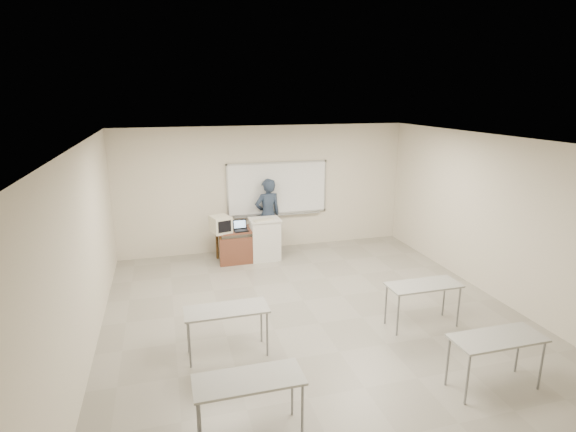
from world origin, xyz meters
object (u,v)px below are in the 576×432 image
object	(u,v)px
crt_monitor	(220,224)
laptop	(241,228)
presenter	(268,215)
podium	(265,239)
whiteboard	(278,189)
instructor_desk	(245,240)
mouse	(267,225)
keyboard	(264,220)

from	to	relation	value
crt_monitor	laptop	xyz separation A→B (m)	(0.45, -0.00, -0.12)
presenter	podium	bearing A→B (deg)	60.13
whiteboard	instructor_desk	xyz separation A→B (m)	(-0.96, -0.78, -0.96)
podium	laptop	distance (m)	0.64
whiteboard	presenter	bearing A→B (deg)	-150.31
mouse	instructor_desk	bearing A→B (deg)	-162.96
whiteboard	mouse	world-z (taller)	whiteboard
crt_monitor	laptop	size ratio (longest dim) A/B	1.44
keyboard	whiteboard	bearing A→B (deg)	42.68
podium	keyboard	bearing A→B (deg)	-112.15
crt_monitor	keyboard	xyz separation A→B (m)	(0.96, -0.10, 0.05)
instructor_desk	laptop	size ratio (longest dim) A/B	4.20
instructor_desk	podium	bearing A→B (deg)	-0.53
podium	keyboard	xyz separation A→B (m)	(-0.05, -0.12, 0.50)
laptop	presenter	distance (m)	1.00
crt_monitor	presenter	bearing A→B (deg)	10.74
keyboard	instructor_desk	bearing A→B (deg)	149.29
laptop	mouse	xyz separation A→B (m)	(0.65, 0.18, -0.04)
podium	laptop	xyz separation A→B (m)	(-0.56, -0.03, 0.32)
podium	laptop	size ratio (longest dim) A/B	3.14
whiteboard	instructor_desk	distance (m)	1.56
whiteboard	podium	world-z (taller)	whiteboard
mouse	keyboard	bearing A→B (deg)	-116.41
podium	crt_monitor	size ratio (longest dim) A/B	2.18
laptop	mouse	size ratio (longest dim) A/B	3.23
mouse	keyboard	size ratio (longest dim) A/B	0.20
laptop	presenter	xyz separation A→B (m)	(0.77, 0.63, 0.09)
whiteboard	instructor_desk	world-z (taller)	whiteboard
podium	crt_monitor	bearing A→B (deg)	-179.05
keyboard	laptop	bearing A→B (deg)	153.93
whiteboard	mouse	bearing A→B (deg)	-123.47
podium	crt_monitor	xyz separation A→B (m)	(-1.01, -0.02, 0.44)
instructor_desk	laptop	world-z (taller)	laptop
crt_monitor	mouse	world-z (taller)	crt_monitor
instructor_desk	podium	distance (m)	0.46
instructor_desk	presenter	world-z (taller)	presenter
podium	whiteboard	bearing A→B (deg)	56.48
laptop	keyboard	xyz separation A→B (m)	(0.51, -0.09, 0.18)
crt_monitor	presenter	world-z (taller)	presenter
podium	mouse	xyz separation A→B (m)	(0.09, 0.15, 0.28)
crt_monitor	keyboard	size ratio (longest dim) A/B	0.92
podium	laptop	bearing A→B (deg)	-177.77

